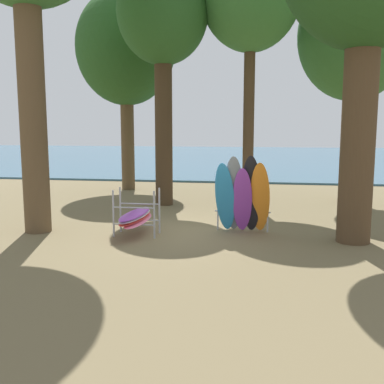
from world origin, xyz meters
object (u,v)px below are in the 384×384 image
at_px(tree_mid_behind, 355,37).
at_px(tree_far_left_back, 126,49).
at_px(leaning_board_pile, 242,197).
at_px(board_storage_rack, 136,217).
at_px(tree_deep_back, 163,17).

xyz_separation_m(tree_mid_behind, tree_far_left_back, (-9.31, 2.09, 0.11)).
distance_m(leaning_board_pile, board_storage_rack, 2.91).
bearing_deg(tree_far_left_back, leaning_board_pile, -54.95).
distance_m(tree_far_left_back, leaning_board_pile, 10.99).
distance_m(tree_mid_behind, tree_far_left_back, 9.54).
height_order(tree_mid_behind, board_storage_rack, tree_mid_behind).
distance_m(tree_deep_back, board_storage_rack, 7.79).
relative_size(tree_far_left_back, tree_deep_back, 1.01).
bearing_deg(tree_deep_back, tree_mid_behind, 13.76).
xyz_separation_m(tree_deep_back, board_storage_rack, (0.26, -4.76, -6.16)).
xyz_separation_m(leaning_board_pile, board_storage_rack, (-2.80, -0.60, -0.51)).
bearing_deg(tree_far_left_back, tree_deep_back, -56.44).
bearing_deg(tree_deep_back, leaning_board_pile, -53.65).
relative_size(tree_deep_back, leaning_board_pile, 4.04).
height_order(tree_far_left_back, tree_deep_back, tree_far_left_back).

